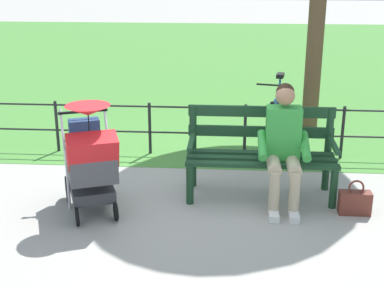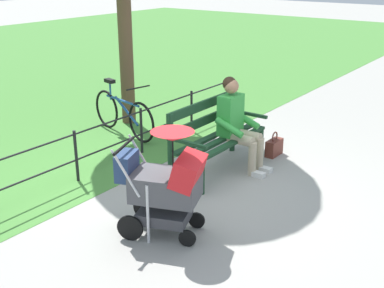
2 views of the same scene
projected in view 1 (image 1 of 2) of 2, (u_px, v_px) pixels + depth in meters
The scene contains 8 objects.
ground_plane at pixel (189, 195), 5.98m from camera, with size 60.00×60.00×0.00m, color #9E9B93.
grass_lawn at pixel (215, 58), 14.28m from camera, with size 40.00×16.00×0.01m, color #478438.
park_bench at pixel (261, 149), 5.86m from camera, with size 1.60×0.61×0.96m.
person_on_bench at pixel (284, 143), 5.59m from camera, with size 0.53×0.74×1.28m.
stroller at pixel (90, 157), 5.42m from camera, with size 0.77×1.00×1.15m.
handbag at pixel (355, 202), 5.51m from camera, with size 0.32×0.14×0.37m.
park_fence at pixel (197, 125), 7.09m from camera, with size 6.32×0.04×0.70m.
bicycle at pixel (276, 113), 7.80m from camera, with size 0.50×1.63×0.89m.
Camera 1 is at (-0.43, 5.45, 2.48)m, focal length 50.59 mm.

